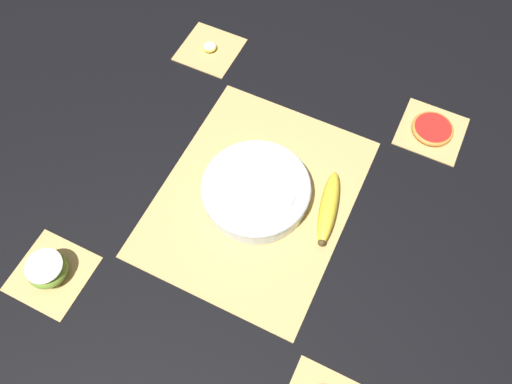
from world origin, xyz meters
TOP-DOWN VIEW (x-y plane):
  - ground_plane at (0.00, 0.00)m, footprint 6.00×6.00m
  - bamboo_mat_center at (0.00, 0.00)m, footprint 0.52×0.41m
  - coaster_mat_near_left at (-0.35, -0.30)m, footprint 0.15×0.15m
  - coaster_mat_near_right at (0.35, -0.30)m, footprint 0.15×0.15m
  - coaster_mat_far_left at (-0.35, 0.30)m, footprint 0.15×0.15m
  - fruit_salad_bowl at (0.00, 0.00)m, footprint 0.24×0.24m
  - whole_banana at (-0.03, 0.16)m, footprint 0.18×0.08m
  - apple_half at (0.35, -0.30)m, footprint 0.08×0.08m
  - banana_coin_single at (-0.35, -0.30)m, footprint 0.04×0.04m
  - grapefruit_slice at (-0.35, 0.30)m, footprint 0.10×0.10m

SIDE VIEW (x-z plane):
  - ground_plane at x=0.00m, z-range 0.00..0.00m
  - coaster_mat_far_left at x=-0.35m, z-range 0.00..0.01m
  - coaster_mat_near_left at x=-0.35m, z-range 0.00..0.01m
  - coaster_mat_near_right at x=0.35m, z-range 0.00..0.01m
  - bamboo_mat_center at x=0.00m, z-range 0.00..0.01m
  - banana_coin_single at x=-0.35m, z-range 0.01..0.01m
  - grapefruit_slice at x=-0.35m, z-range 0.01..0.02m
  - whole_banana at x=-0.03m, z-range 0.01..0.04m
  - apple_half at x=0.35m, z-range 0.01..0.05m
  - fruit_salad_bowl at x=0.00m, z-range 0.01..0.06m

